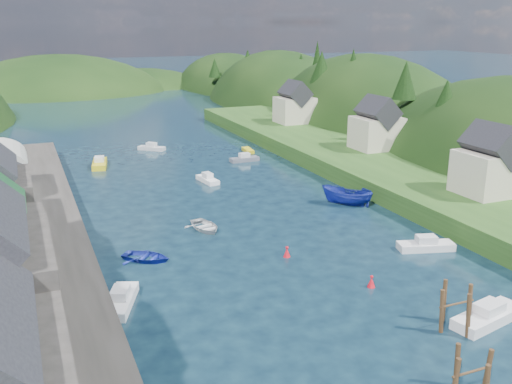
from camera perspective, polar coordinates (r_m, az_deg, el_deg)
name	(u,v)px	position (r m, az deg, el deg)	size (l,w,h in m)	color
ground	(197,178)	(82.91, -5.87, 1.36)	(600.00, 600.00, 0.00)	black
hillside_right	(364,162)	(125.66, 10.75, 2.93)	(36.00, 245.56, 48.00)	black
far_hills	(96,121)	(204.73, -15.75, 6.87)	(103.00, 68.00, 44.00)	black
hill_trees	(177,90)	(94.60, -7.86, 10.04)	(92.00, 147.47, 12.43)	black
quay_left	(24,285)	(51.08, -22.17, -8.59)	(12.00, 110.00, 2.00)	#2D2B28
terrace_right	(383,170)	(84.60, 12.60, 2.20)	(16.00, 120.00, 2.40)	#234719
right_bank_cottages	(370,127)	(92.01, 11.35, 6.38)	(9.00, 59.24, 8.41)	beige
piling_cluster_near	(471,380)	(38.06, 20.70, -17.16)	(2.93, 2.76, 3.55)	#382314
piling_cluster_far	(456,311)	(45.02, 19.34, -11.19)	(3.08, 2.88, 3.95)	#382314
channel_buoy_near	(371,282)	(50.08, 11.47, -8.80)	(0.70, 0.70, 1.10)	red
channel_buoy_far	(287,252)	(55.16, 3.11, -6.03)	(0.70, 0.70, 1.10)	red
moored_boats	(267,238)	(57.99, 1.07, -4.67)	(35.30, 86.92, 2.45)	silver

